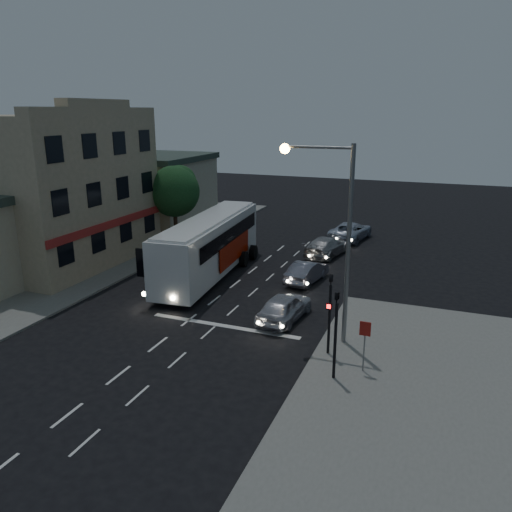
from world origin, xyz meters
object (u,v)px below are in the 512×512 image
at_px(car_sedan_c, 350,231).
at_px(street_tree, 174,189).
at_px(regulatory_sign, 365,338).
at_px(streetlight, 335,222).
at_px(car_suv, 284,307).
at_px(car_sedan_b, 326,246).
at_px(car_sedan_a, 307,272).
at_px(traffic_signal_side, 336,325).
at_px(tour_bus, 209,244).
at_px(traffic_signal_main, 330,305).

height_order(car_sedan_c, street_tree, street_tree).
height_order(regulatory_sign, streetlight, streetlight).
xyz_separation_m(car_suv, car_sedan_c, (-0.04, 17.99, 0.02)).
height_order(car_sedan_b, streetlight, streetlight).
bearing_deg(streetlight, car_sedan_c, 98.13).
height_order(car_suv, car_sedan_b, car_sedan_b).
bearing_deg(car_sedan_a, car_sedan_c, -83.81).
bearing_deg(traffic_signal_side, car_suv, 126.63).
bearing_deg(tour_bus, traffic_signal_side, -49.11).
height_order(regulatory_sign, street_tree, street_tree).
bearing_deg(traffic_signal_side, car_sedan_c, 99.27).
relative_size(tour_bus, car_sedan_c, 2.42).
distance_m(tour_bus, traffic_signal_main, 12.79).
height_order(tour_bus, regulatory_sign, tour_bus).
bearing_deg(traffic_signal_main, street_tree, 137.97).
distance_m(car_sedan_b, car_sedan_c, 5.62).
relative_size(traffic_signal_side, regulatory_sign, 1.86).
relative_size(car_suv, regulatory_sign, 1.92).
bearing_deg(car_sedan_c, street_tree, 36.77).
relative_size(car_sedan_c, street_tree, 0.85).
relative_size(car_sedan_b, streetlight, 0.55).
height_order(tour_bus, car_sedan_c, tour_bus).
bearing_deg(traffic_signal_main, traffic_signal_side, -70.51).
distance_m(car_sedan_a, car_sedan_c, 11.78).
bearing_deg(regulatory_sign, streetlight, 128.75).
height_order(car_sedan_b, car_sedan_c, car_sedan_c).
height_order(car_sedan_b, street_tree, street_tree).
bearing_deg(car_suv, regulatory_sign, 145.51).
bearing_deg(traffic_signal_side, tour_bus, 135.91).
bearing_deg(regulatory_sign, car_sedan_b, 108.40).
relative_size(car_sedan_a, car_sedan_c, 0.77).
bearing_deg(traffic_signal_main, tour_bus, 140.09).
bearing_deg(tour_bus, car_sedan_a, 4.35).
height_order(car_sedan_c, traffic_signal_side, traffic_signal_side).
xyz_separation_m(regulatory_sign, streetlight, (-1.96, 2.44, 4.14)).
distance_m(car_suv, car_sedan_a, 6.24).
xyz_separation_m(car_sedan_b, traffic_signal_main, (3.77, -15.44, 1.70)).
bearing_deg(car_sedan_c, regulatory_sign, 111.01).
height_order(tour_bus, car_sedan_b, tour_bus).
distance_m(car_sedan_a, traffic_signal_main, 10.05).
xyz_separation_m(streetlight, street_tree, (-15.55, 12.82, -1.23)).
xyz_separation_m(car_sedan_a, car_sedan_c, (0.49, 11.77, 0.07)).
bearing_deg(traffic_signal_side, regulatory_sign, 43.92).
distance_m(car_sedan_c, street_tree, 14.92).
relative_size(tour_bus, street_tree, 2.07).
bearing_deg(street_tree, tour_bus, -45.21).
xyz_separation_m(car_sedan_a, regulatory_sign, (5.24, -10.25, 0.93)).
bearing_deg(traffic_signal_side, traffic_signal_main, 109.49).
distance_m(traffic_signal_main, streetlight, 3.61).
bearing_deg(street_tree, regulatory_sign, -41.08).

